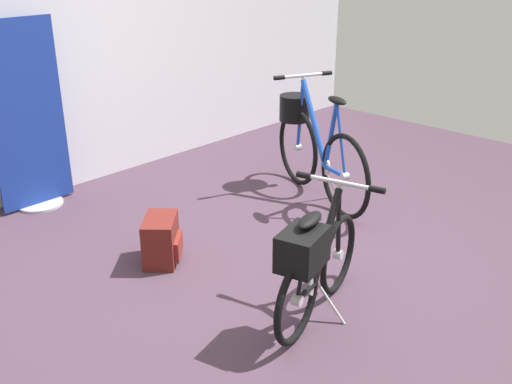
# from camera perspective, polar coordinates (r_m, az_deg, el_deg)

# --- Properties ---
(ground_plane) EXTENTS (7.37, 7.37, 0.00)m
(ground_plane) POSITION_cam_1_polar(r_m,az_deg,el_deg) (3.86, 2.67, -7.91)
(ground_plane) COLOR #473342
(back_wall) EXTENTS (7.37, 0.10, 3.08)m
(back_wall) POSITION_cam_1_polar(r_m,az_deg,el_deg) (5.21, -18.20, 17.01)
(back_wall) COLOR silver
(back_wall) RESTS_ON ground_plane
(floor_banner_stand) EXTENTS (0.60, 0.36, 1.48)m
(floor_banner_stand) POSITION_cam_1_polar(r_m,az_deg,el_deg) (4.93, -21.03, 5.81)
(floor_banner_stand) COLOR #B7B7BC
(floor_banner_stand) RESTS_ON ground_plane
(folding_bike_foreground) EXTENTS (1.04, 0.52, 0.75)m
(folding_bike_foreground) POSITION_cam_1_polar(r_m,az_deg,el_deg) (3.26, 5.62, -6.80)
(folding_bike_foreground) COLOR black
(folding_bike_foreground) RESTS_ON ground_plane
(display_bike_left) EXTENTS (0.66, 1.34, 0.99)m
(display_bike_left) POSITION_cam_1_polar(r_m,az_deg,el_deg) (4.92, 5.50, 4.73)
(display_bike_left) COLOR black
(display_bike_left) RESTS_ON ground_plane
(backpack_on_floor) EXTENTS (0.38, 0.37, 0.31)m
(backpack_on_floor) POSITION_cam_1_polar(r_m,az_deg,el_deg) (3.99, -9.08, -4.59)
(backpack_on_floor) COLOR maroon
(backpack_on_floor) RESTS_ON ground_plane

